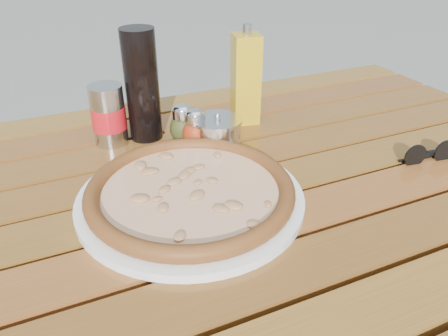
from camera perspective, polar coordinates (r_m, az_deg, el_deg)
name	(u,v)px	position (r m, az deg, el deg)	size (l,w,h in m)	color
table	(229,225)	(0.78, 0.61, -7.43)	(1.40, 0.90, 0.75)	#33180B
plate	(191,198)	(0.70, -4.36, -3.96)	(0.36, 0.36, 0.01)	white
pizza	(190,190)	(0.69, -4.41, -2.88)	(0.35, 0.35, 0.03)	#FFE1B6
pepper_shaker	(196,130)	(0.85, -3.68, 5.01)	(0.06, 0.06, 0.08)	#A73313
oregano_shaker	(183,125)	(0.87, -5.36, 5.65)	(0.06, 0.06, 0.08)	#41451B
dark_bottle	(142,86)	(0.88, -10.67, 10.52)	(0.07, 0.07, 0.22)	black
soda_can	(109,116)	(0.89, -14.84, 6.62)	(0.08, 0.08, 0.12)	#BAB9BE
olive_oil_cruet	(246,79)	(0.94, 2.84, 11.54)	(0.07, 0.07, 0.21)	gold
parmesan_tin	(218,132)	(0.85, -0.84, 4.70)	(0.12, 0.12, 0.07)	silver
sunglasses	(429,154)	(0.89, 25.19, 1.68)	(0.11, 0.03, 0.04)	black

